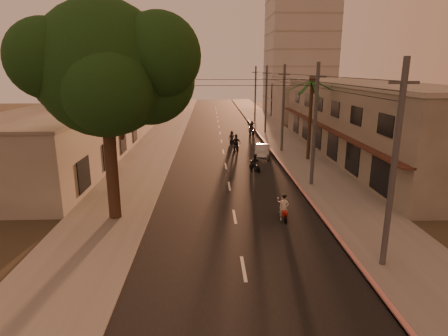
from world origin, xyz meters
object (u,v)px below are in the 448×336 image
(scooter_far_a, at_px, (232,138))
(parked_car, at_px, (263,151))
(scooter_red, at_px, (284,209))
(scooter_far_b, at_px, (252,129))
(broadleaf_tree, at_px, (112,70))
(scooter_mid_a, at_px, (255,163))
(palm_tree, at_px, (312,84))
(scooter_mid_b, at_px, (236,144))

(scooter_far_a, bearing_deg, parked_car, -65.85)
(scooter_red, distance_m, scooter_far_b, 29.18)
(broadleaf_tree, height_order, scooter_red, broadleaf_tree)
(scooter_red, distance_m, scooter_mid_a, 10.68)
(scooter_red, height_order, parked_car, scooter_red)
(scooter_far_a, bearing_deg, palm_tree, -47.63)
(scooter_mid_a, distance_m, parked_car, 5.54)
(scooter_mid_a, relative_size, scooter_mid_b, 0.83)
(scooter_mid_b, xyz_separation_m, parked_car, (2.45, -2.74, -0.22))
(palm_tree, xyz_separation_m, parked_car, (-4.19, 1.46, -6.52))
(broadleaf_tree, height_order, scooter_far_b, broadleaf_tree)
(palm_tree, relative_size, scooter_far_a, 5.14)
(parked_car, bearing_deg, palm_tree, -8.92)
(scooter_red, xyz_separation_m, scooter_mid_b, (-1.46, 18.77, 0.15))
(scooter_red, bearing_deg, scooter_mid_b, 92.68)
(scooter_mid_b, xyz_separation_m, scooter_far_b, (2.84, 10.37, 0.00))
(broadleaf_tree, bearing_deg, scooter_mid_a, 47.76)
(scooter_far_b, bearing_deg, broadleaf_tree, -124.36)
(scooter_mid_a, bearing_deg, scooter_mid_b, 71.70)
(parked_car, bearing_deg, scooter_far_b, 98.65)
(scooter_mid_b, distance_m, parked_car, 3.68)
(broadleaf_tree, relative_size, parked_car, 3.05)
(broadleaf_tree, distance_m, scooter_mid_a, 15.52)
(broadleaf_tree, xyz_separation_m, parked_car, (10.42, 15.32, -7.85))
(scooter_mid_a, distance_m, scooter_far_b, 18.55)
(palm_tree, height_order, parked_car, palm_tree)
(scooter_mid_a, bearing_deg, palm_tree, 9.15)
(palm_tree, relative_size, scooter_mid_b, 4.35)
(scooter_far_a, bearing_deg, scooter_red, -82.84)
(scooter_mid_a, bearing_deg, scooter_far_a, 70.15)
(scooter_mid_a, xyz_separation_m, scooter_mid_b, (-1.07, 8.10, 0.12))
(broadleaf_tree, relative_size, scooter_far_a, 7.58)
(scooter_red, relative_size, scooter_far_a, 1.02)
(scooter_mid_b, bearing_deg, broadleaf_tree, -124.19)
(parked_car, bearing_deg, scooter_red, -83.20)
(broadleaf_tree, distance_m, parked_car, 20.12)
(parked_car, bearing_deg, scooter_far_a, 121.51)
(palm_tree, relative_size, scooter_far_b, 4.43)
(broadleaf_tree, xyz_separation_m, scooter_far_b, (10.81, 28.42, -7.63))
(broadleaf_tree, xyz_separation_m, scooter_mid_a, (9.04, 9.95, -7.76))
(broadleaf_tree, relative_size, scooter_mid_b, 6.42)
(palm_tree, bearing_deg, broadleaf_tree, -136.52)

